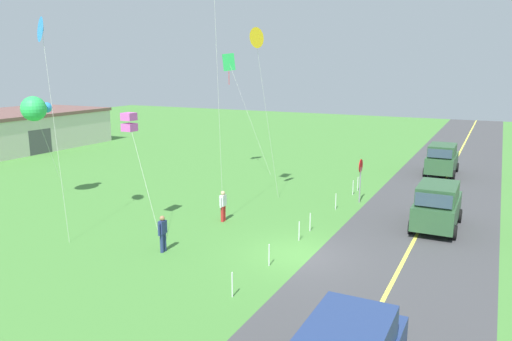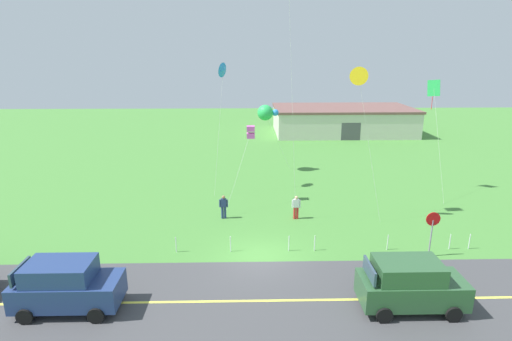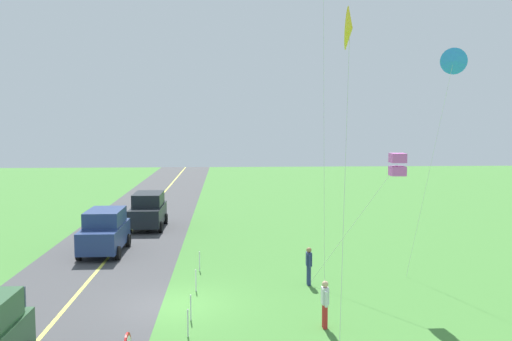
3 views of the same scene
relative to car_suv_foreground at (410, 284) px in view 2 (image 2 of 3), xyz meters
name	(u,v)px [view 2 (image 2 of 3)]	position (x,y,z in m)	size (l,w,h in m)	color
ground_plane	(260,258)	(-6.24, 4.65, -1.20)	(120.00, 120.00, 0.10)	#478438
asphalt_road	(263,301)	(-6.24, 0.65, -1.15)	(120.00, 7.00, 0.00)	#424244
road_centre_stripe	(263,301)	(-6.24, 0.65, -1.15)	(120.00, 0.16, 0.00)	#E5E04C
car_suv_foreground	(410,284)	(0.00, 0.00, 0.00)	(4.40, 2.12, 2.24)	#2D5633
car_parked_west_near	(66,285)	(-14.60, 0.26, 0.00)	(4.40, 2.12, 2.24)	navy
stop_sign	(432,226)	(2.90, 4.55, 0.65)	(0.76, 0.08, 2.56)	gray
person_adult_near	(296,206)	(-3.68, 9.86, -0.29)	(0.58, 0.22, 1.60)	red
person_adult_companion	(224,206)	(-8.46, 10.04, -0.29)	(0.58, 0.22, 1.60)	navy
kite_blue_mid	(251,132)	(-6.63, 13.13, 4.05)	(2.13, 3.38, 5.65)	silver
kite_yellow_high	(434,90)	(7.14, 15.50, 6.73)	(0.81, 3.56, 8.68)	silver
kite_green_far	(223,71)	(-8.63, 16.01, 8.14)	(1.21, 2.05, 9.89)	silver
kite_pink_drift	(359,77)	(-0.14, 9.76, 8.05)	(2.46, 0.85, 9.80)	silver
kite_orange_near	(266,113)	(-5.17, 21.14, 4.27)	(3.10, 1.46, 6.13)	silver
warehouse_distant	(342,120)	(6.05, 39.42, 0.60)	(18.36, 10.20, 3.50)	beige
fence_post_0	(176,245)	(-10.84, 5.35, -0.70)	(0.05, 0.05, 0.90)	silver
fence_post_1	(231,244)	(-7.84, 5.35, -0.70)	(0.05, 0.05, 0.90)	silver
fence_post_2	(289,243)	(-4.61, 5.35, -0.70)	(0.05, 0.05, 0.90)	silver
fence_post_3	(315,243)	(-3.17, 5.35, -0.70)	(0.05, 0.05, 0.90)	silver
fence_post_4	(388,242)	(0.91, 5.35, -0.70)	(0.05, 0.05, 0.90)	silver
fence_post_5	(469,241)	(5.52, 5.35, -0.70)	(0.05, 0.05, 0.90)	silver
fence_post_6	(450,242)	(4.42, 5.35, -0.70)	(0.05, 0.05, 0.90)	silver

